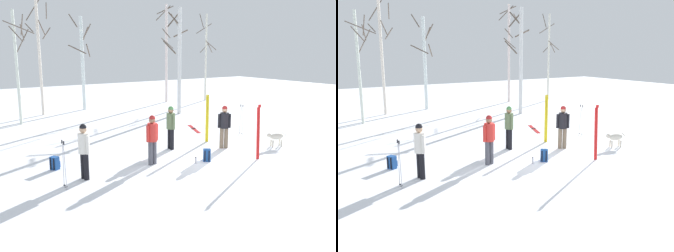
{
  "view_description": "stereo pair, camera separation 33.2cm",
  "coord_description": "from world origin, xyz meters",
  "views": [
    {
      "loc": [
        -7.84,
        -9.24,
        3.89
      ],
      "look_at": [
        -0.39,
        2.24,
        1.0
      ],
      "focal_mm": 39.09,
      "sensor_mm": 36.0,
      "label": 1
    },
    {
      "loc": [
        -7.56,
        -9.42,
        3.89
      ],
      "look_at": [
        -0.39,
        2.24,
        1.0
      ],
      "focal_mm": 39.09,
      "sensor_mm": 36.0,
      "label": 2
    }
  ],
  "objects": [
    {
      "name": "birch_tree_4",
      "position": [
        6.93,
        13.73,
        3.74
      ],
      "size": [
        1.53,
        1.78,
        7.03
      ],
      "color": "silver",
      "rests_on": "ground_plane"
    },
    {
      "name": "person_1",
      "position": [
        1.74,
        1.42,
        0.98
      ],
      "size": [
        0.46,
        0.34,
        1.72
      ],
      "color": "#72604C",
      "rests_on": "ground_plane"
    },
    {
      "name": "person_0",
      "position": [
        -4.19,
        1.02,
        0.98
      ],
      "size": [
        0.34,
        0.51,
        1.72
      ],
      "color": "black",
      "rests_on": "ground_plane"
    },
    {
      "name": "birch_tree_3",
      "position": [
        4.77,
        8.99,
        3.3
      ],
      "size": [
        1.41,
        1.41,
        6.28
      ],
      "color": "silver",
      "rests_on": "ground_plane"
    },
    {
      "name": "backpack_0",
      "position": [
        0.07,
        0.42,
        0.21
      ],
      "size": [
        0.34,
        0.34,
        0.44
      ],
      "color": "#1E4C99",
      "rests_on": "ground_plane"
    },
    {
      "name": "ski_pair_planted_1",
      "position": [
        1.72,
        -0.39,
        0.99
      ],
      "size": [
        0.2,
        0.04,
        1.99
      ],
      "color": "red",
      "rests_on": "ground_plane"
    },
    {
      "name": "backpack_1",
      "position": [
        -4.71,
        2.42,
        0.21
      ],
      "size": [
        0.34,
        0.33,
        0.44
      ],
      "color": "#1E4C99",
      "rests_on": "ground_plane"
    },
    {
      "name": "person_2",
      "position": [
        -0.12,
        2.45,
        0.98
      ],
      "size": [
        0.34,
        0.52,
        1.72
      ],
      "color": "black",
      "rests_on": "ground_plane"
    },
    {
      "name": "ground_plane",
      "position": [
        0.0,
        0.0,
        0.0
      ],
      "size": [
        60.0,
        60.0,
        0.0
      ],
      "primitive_type": "plane",
      "color": "white"
    },
    {
      "name": "birch_tree_1",
      "position": [
        -2.32,
        13.04,
        3.54
      ],
      "size": [
        1.28,
        1.3,
        6.71
      ],
      "color": "silver",
      "rests_on": "ground_plane"
    },
    {
      "name": "ski_pair_lying_0",
      "position": [
        2.89,
        4.92,
        0.01
      ],
      "size": [
        0.87,
        1.84,
        0.05
      ],
      "color": "red",
      "rests_on": "ground_plane"
    },
    {
      "name": "person_3",
      "position": [
        -1.73,
        1.15,
        0.98
      ],
      "size": [
        0.51,
        0.34,
        1.72
      ],
      "color": "#4C4C56",
      "rests_on": "ground_plane"
    },
    {
      "name": "birch_tree_5",
      "position": [
        9.9,
        12.83,
        3.38
      ],
      "size": [
        1.32,
        1.39,
        6.48
      ],
      "color": "silver",
      "rests_on": "ground_plane"
    },
    {
      "name": "birch_tree_0",
      "position": [
        -4.02,
        10.81,
        3.13
      ],
      "size": [
        1.48,
        1.56,
        5.83
      ],
      "color": "silver",
      "rests_on": "ground_plane"
    },
    {
      "name": "dog",
      "position": [
        3.67,
        0.47,
        0.39
      ],
      "size": [
        0.86,
        0.4,
        0.57
      ],
      "color": "beige",
      "rests_on": "ground_plane"
    },
    {
      "name": "birch_tree_2",
      "position": [
        0.48,
        13.64,
        3.14
      ],
      "size": [
        1.5,
        1.5,
        6.05
      ],
      "color": "silver",
      "rests_on": "ground_plane"
    },
    {
      "name": "water_bottle_0",
      "position": [
        -0.44,
        0.4,
        0.11
      ],
      "size": [
        0.07,
        0.07,
        0.24
      ],
      "color": "silver",
      "rests_on": "ground_plane"
    },
    {
      "name": "ski_poles_0",
      "position": [
        3.93,
        2.72,
        0.76
      ],
      "size": [
        0.07,
        0.23,
        1.42
      ],
      "color": "#B2B2BC",
      "rests_on": "ground_plane"
    },
    {
      "name": "ski_poles_1",
      "position": [
        -4.95,
        0.58,
        0.75
      ],
      "size": [
        0.07,
        0.26,
        1.4
      ],
      "color": "#B2B2BC",
      "rests_on": "ground_plane"
    },
    {
      "name": "ski_pair_planted_0",
      "position": [
        1.81,
        2.58,
        1.01
      ],
      "size": [
        0.11,
        0.11,
        2.03
      ],
      "color": "yellow",
      "rests_on": "ground_plane"
    }
  ]
}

